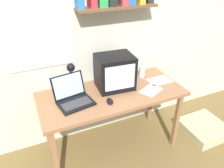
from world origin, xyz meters
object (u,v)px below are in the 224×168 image
at_px(crt_monitor, 115,72).
at_px(desk_lamp, 71,73).
at_px(corner_desk, 112,98).
at_px(computer_mouse, 110,101).
at_px(juice_glass, 142,72).
at_px(laptop, 73,95).
at_px(printed_handout, 159,80).
at_px(floor_cushion, 204,128).
at_px(loose_paper_near_laptop, 151,90).

bearing_deg(crt_monitor, desk_lamp, 173.27).
distance_m(corner_desk, computer_mouse, 0.20).
bearing_deg(desk_lamp, juice_glass, 2.01).
bearing_deg(corner_desk, laptop, 178.06).
bearing_deg(corner_desk, computer_mouse, -120.40).
bearing_deg(printed_handout, desk_lamp, 169.85).
xyz_separation_m(laptop, printed_handout, (0.99, -0.00, -0.06)).
xyz_separation_m(desk_lamp, computer_mouse, (0.27, -0.34, -0.19)).
bearing_deg(printed_handout, corner_desk, -178.91).
relative_size(corner_desk, floor_cushion, 2.90).
distance_m(loose_paper_near_laptop, printed_handout, 0.25).
height_order(desk_lamp, computer_mouse, desk_lamp).
bearing_deg(loose_paper_near_laptop, laptop, 169.78).
relative_size(juice_glass, floor_cushion, 0.25).
height_order(corner_desk, laptop, laptop).
relative_size(corner_desk, printed_handout, 5.68).
relative_size(laptop, desk_lamp, 1.13).
bearing_deg(loose_paper_near_laptop, crt_monitor, 144.71).
xyz_separation_m(laptop, juice_glass, (0.86, 0.16, -0.00)).
bearing_deg(laptop, juice_glass, 1.22).
xyz_separation_m(desk_lamp, loose_paper_near_laptop, (0.74, -0.31, -0.21)).
bearing_deg(floor_cushion, corner_desk, 167.74).
height_order(laptop, loose_paper_near_laptop, laptop).
bearing_deg(desk_lamp, loose_paper_near_laptop, -20.24).
bearing_deg(crt_monitor, laptop, -165.77).
height_order(computer_mouse, floor_cushion, computer_mouse).
relative_size(corner_desk, laptop, 4.07).
bearing_deg(corner_desk, desk_lamp, 153.31).
distance_m(loose_paper_near_laptop, floor_cushion, 1.05).
relative_size(crt_monitor, juice_glass, 3.04).
relative_size(desk_lamp, juice_glass, 2.47).
distance_m(crt_monitor, juice_glass, 0.41).
bearing_deg(corner_desk, juice_glass, 21.31).
relative_size(corner_desk, juice_glass, 11.38).
relative_size(laptop, printed_handout, 1.40).
distance_m(corner_desk, floor_cushion, 1.34).
bearing_deg(crt_monitor, floor_cushion, -12.88).
bearing_deg(printed_handout, loose_paper_near_laptop, -145.21).
distance_m(crt_monitor, computer_mouse, 0.34).
relative_size(crt_monitor, computer_mouse, 3.48).
bearing_deg(computer_mouse, corner_desk, 59.60).
distance_m(laptop, loose_paper_near_laptop, 0.80).
bearing_deg(corner_desk, crt_monitor, 52.19).
distance_m(crt_monitor, printed_handout, 0.55).
distance_m(crt_monitor, floor_cushion, 1.44).
xyz_separation_m(computer_mouse, loose_paper_near_laptop, (0.48, 0.03, -0.01)).
bearing_deg(loose_paper_near_laptop, juice_glass, 77.65).
distance_m(corner_desk, printed_handout, 0.59).
xyz_separation_m(corner_desk, crt_monitor, (0.07, 0.09, 0.25)).
height_order(crt_monitor, computer_mouse, crt_monitor).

